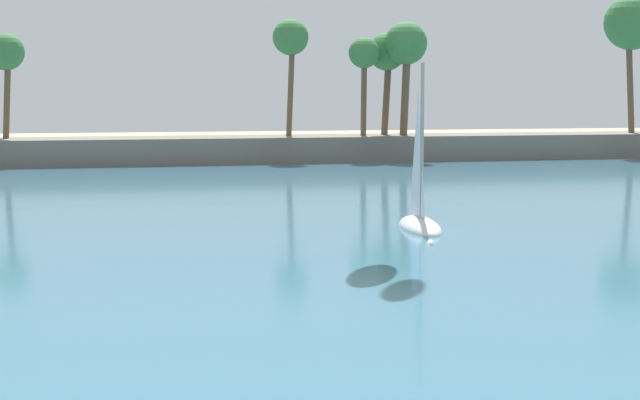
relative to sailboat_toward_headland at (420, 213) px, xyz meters
name	(u,v)px	position (x,y,z in m)	size (l,w,h in m)	color
sea	(119,178)	(-8.90, 25.50, -0.59)	(220.00, 102.69, 0.06)	#386B84
palm_headland	(101,125)	(-9.43, 36.85, 2.05)	(104.07, 6.04, 12.72)	slate
sailboat_toward_headland	(420,213)	(0.00, 0.00, 0.00)	(1.86, 4.39, 6.17)	white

